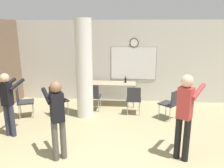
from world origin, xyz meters
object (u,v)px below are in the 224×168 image
at_px(bottle_on_table, 125,80).
at_px(chair_table_left, 93,95).
at_px(chair_by_left_wall, 23,100).
at_px(folding_table, 112,85).
at_px(chair_table_right, 134,98).
at_px(person_playing_side, 185,111).
at_px(chair_near_pillar, 57,99).
at_px(person_watching_back, 8,100).
at_px(person_playing_front, 57,114).
at_px(chair_mid_room, 171,102).

height_order(bottle_on_table, chair_table_left, bottle_on_table).
distance_m(bottle_on_table, chair_by_left_wall, 3.24).
bearing_deg(folding_table, bottle_on_table, 9.00).
height_order(chair_table_right, person_playing_side, person_playing_side).
distance_m(chair_table_right, person_playing_side, 2.48).
xyz_separation_m(chair_near_pillar, chair_by_left_wall, (-0.95, -0.18, 0.00)).
bearing_deg(chair_table_left, chair_near_pillar, -154.06).
relative_size(chair_by_left_wall, person_watching_back, 0.56).
relative_size(chair_near_pillar, person_playing_front, 0.55).
distance_m(folding_table, person_watching_back, 3.29).
bearing_deg(chair_by_left_wall, folding_table, 27.16).
height_order(chair_near_pillar, chair_table_right, same).
height_order(chair_near_pillar, person_playing_front, person_playing_front).
distance_m(chair_table_left, chair_table_right, 1.27).
xyz_separation_m(chair_table_left, person_playing_front, (-0.23, -2.65, 0.43)).
bearing_deg(chair_table_right, person_playing_side, -67.35).
bearing_deg(chair_table_left, folding_table, 48.32).
bearing_deg(chair_near_pillar, chair_mid_room, -0.13).
bearing_deg(folding_table, person_playing_front, -103.34).
distance_m(chair_table_left, person_playing_side, 3.31).
bearing_deg(chair_near_pillar, person_playing_front, -70.59).
distance_m(chair_near_pillar, chair_by_left_wall, 0.97).
height_order(chair_mid_room, chair_table_right, same).
bearing_deg(person_watching_back, chair_by_left_wall, 102.04).
bearing_deg(chair_table_right, chair_by_left_wall, -171.62).
bearing_deg(chair_table_right, person_watching_back, -151.69).
height_order(chair_near_pillar, chair_by_left_wall, same).
relative_size(folding_table, chair_table_right, 1.81).
height_order(person_watching_back, person_playing_front, person_playing_front).
bearing_deg(chair_by_left_wall, person_playing_front, -49.16).
height_order(person_playing_side, person_playing_front, person_playing_side).
bearing_deg(person_playing_front, chair_table_left, 84.97).
bearing_deg(chair_by_left_wall, chair_table_right, 8.38).
height_order(bottle_on_table, person_watching_back, person_watching_back).
bearing_deg(person_playing_front, chair_mid_room, 40.53).
relative_size(chair_table_left, chair_table_right, 1.00).
distance_m(chair_mid_room, chair_table_right, 1.07).
height_order(bottle_on_table, person_playing_side, person_playing_side).
distance_m(chair_mid_room, person_watching_back, 4.22).
xyz_separation_m(chair_mid_room, chair_table_right, (-1.03, 0.29, 0.00)).
bearing_deg(bottle_on_table, chair_mid_room, -41.75).
relative_size(chair_near_pillar, person_playing_side, 0.51).
xyz_separation_m(chair_table_left, chair_table_right, (1.26, -0.20, 0.00)).
distance_m(person_watching_back, person_playing_side, 3.95).
relative_size(chair_by_left_wall, person_playing_front, 0.55).
relative_size(folding_table, bottle_on_table, 6.86).
distance_m(chair_mid_room, chair_by_left_wall, 4.24).
bearing_deg(person_watching_back, chair_near_pillar, 61.57).
height_order(folding_table, person_playing_front, person_playing_front).
xyz_separation_m(folding_table, chair_table_left, (-0.54, -0.60, -0.19)).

